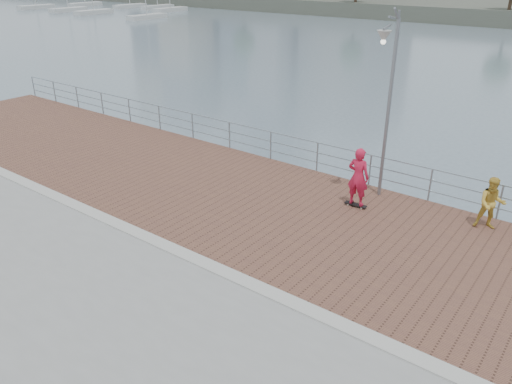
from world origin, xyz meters
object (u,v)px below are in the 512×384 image
Objects in this scene: street_lamp at (387,76)px; bystander at (491,203)px; skateboarder at (358,177)px; guardrail at (343,160)px.

street_lamp reaches higher than bystander.
street_lamp is 3.60× the size of bystander.
street_lamp is at bearing -105.10° from skateboarder.
skateboarder is at bearing 175.20° from bystander.
guardrail is 3.74m from street_lamp.
guardrail is at bearing 151.03° from street_lamp.
bystander is at bearing -166.47° from skateboarder.
bystander is (3.61, 1.03, -0.23)m from skateboarder.
skateboarder is 3.76m from bystander.
skateboarder is at bearing -51.02° from guardrail.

